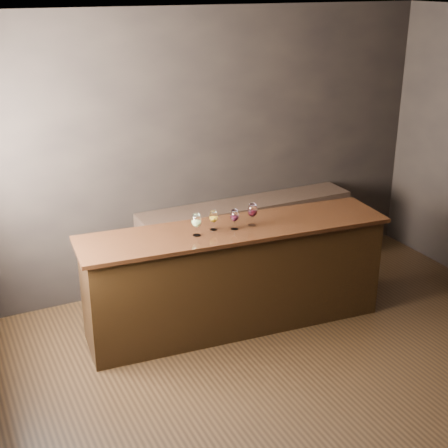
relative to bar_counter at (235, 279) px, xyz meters
name	(u,v)px	position (x,y,z in m)	size (l,w,h in m)	color
ground	(325,386)	(0.21, -1.16, -0.47)	(5.00, 5.00, 0.00)	black
room_shell	(303,168)	(-0.02, -1.05, 1.34)	(5.02, 4.52, 2.81)	black
bar_counter	(235,279)	(0.00, 0.00, 0.00)	(2.71, 0.59, 0.95)	black
bar_top	(236,229)	(0.00, 0.00, 0.49)	(2.80, 0.65, 0.04)	black
back_bar_shelf	(247,240)	(0.58, 0.87, -0.05)	(2.36, 0.40, 0.85)	black
glass_white	(196,221)	(-0.39, -0.02, 0.64)	(0.08, 0.08, 0.20)	white
glass_amber	(213,217)	(-0.20, 0.03, 0.63)	(0.07, 0.07, 0.17)	white
glass_red_a	(235,216)	(-0.03, -0.04, 0.63)	(0.08, 0.08, 0.18)	white
glass_red_b	(252,211)	(0.15, -0.03, 0.65)	(0.09, 0.09, 0.21)	white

